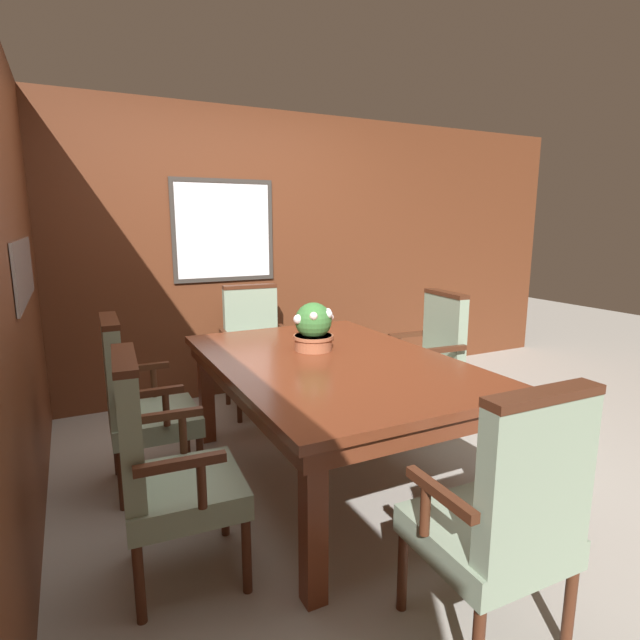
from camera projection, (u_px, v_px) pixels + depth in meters
The scene contains 10 objects.
ground_plane at pixel (338, 482), 2.95m from camera, with size 14.00×14.00×0.00m, color #A39E93.
wall_back at pixel (237, 255), 4.33m from camera, with size 7.20×0.08×2.45m.
wall_left at pixel (2, 293), 2.02m from camera, with size 0.08×7.20×2.45m.
dining_table at pixel (332, 374), 2.87m from camera, with size 1.27×1.91×0.74m.
chair_left_far at pixel (138, 400), 2.81m from camera, with size 0.49×0.54×1.01m.
chair_left_near at pixel (163, 465), 2.05m from camera, with size 0.51×0.55×1.01m.
chair_head_far at pixel (255, 345), 4.07m from camera, with size 0.56×0.51×1.01m.
chair_head_near at pixel (505, 513), 1.71m from camera, with size 0.54×0.49×1.01m.
chair_right_far at pixel (430, 356), 3.72m from camera, with size 0.52×0.56×1.01m.
potted_plant at pixel (313, 327), 3.03m from camera, with size 0.26×0.25×0.29m.
Camera 1 is at (-1.31, -2.37, 1.51)m, focal length 28.00 mm.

